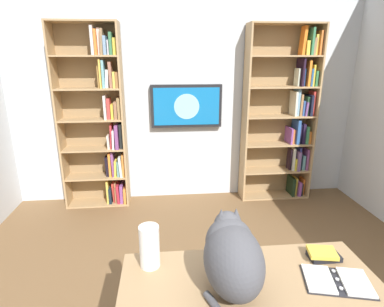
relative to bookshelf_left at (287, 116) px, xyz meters
name	(u,v)px	position (x,y,z in m)	size (l,w,h in m)	color
wall_back	(187,97)	(1.28, -0.17, 0.25)	(4.52, 0.06, 2.70)	silver
bookshelf_left	(287,116)	(0.00, 0.00, 0.00)	(0.91, 0.28, 2.22)	tan
bookshelf_right	(101,120)	(2.35, 0.00, -0.01)	(0.78, 0.28, 2.22)	tan
wall_mounted_tv	(186,106)	(1.29, -0.08, 0.14)	(0.89, 0.07, 0.54)	black
desk	(253,307)	(1.17, 2.59, -0.49)	(1.35, 0.67, 0.72)	#A37F56
cat	(233,254)	(1.28, 2.55, -0.20)	(0.30, 0.57, 0.36)	#4C4C51
open_binder	(337,281)	(0.74, 2.59, -0.37)	(0.37, 0.29, 0.02)	#26262B
paper_towel_roll	(149,246)	(1.69, 2.36, -0.26)	(0.11, 0.11, 0.24)	white
desk_book_stack	(323,255)	(0.71, 2.39, -0.35)	(0.19, 0.15, 0.05)	black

